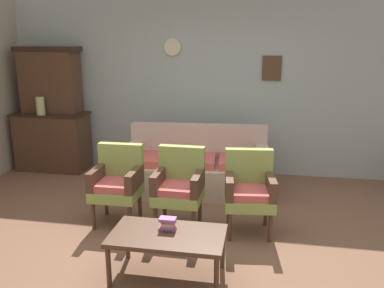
{
  "coord_description": "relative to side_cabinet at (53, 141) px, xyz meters",
  "views": [
    {
      "loc": [
        0.79,
        -3.45,
        2.05
      ],
      "look_at": [
        -0.02,
        1.03,
        0.85
      ],
      "focal_mm": 36.93,
      "sensor_mm": 36.0,
      "label": 1
    }
  ],
  "objects": [
    {
      "name": "ground_plane",
      "position": [
        2.53,
        -2.25,
        -0.47
      ],
      "size": [
        7.68,
        7.68,
        0.0
      ],
      "primitive_type": "plane",
      "color": "brown"
    },
    {
      "name": "wall_back_with_decor",
      "position": [
        2.53,
        0.38,
        0.89
      ],
      "size": [
        6.4,
        0.09,
        2.7
      ],
      "color": "#939E99",
      "rests_on": "ground"
    },
    {
      "name": "side_cabinet",
      "position": [
        0.0,
        0.0,
        0.0
      ],
      "size": [
        1.16,
        0.55,
        0.93
      ],
      "color": "#472D1E",
      "rests_on": "ground"
    },
    {
      "name": "cabinet_upper_hutch",
      "position": [
        0.0,
        0.08,
        0.98
      ],
      "size": [
        0.99,
        0.38,
        1.03
      ],
      "color": "#472D1E",
      "rests_on": "side_cabinet"
    },
    {
      "name": "vase_on_cabinet",
      "position": [
        -0.06,
        -0.17,
        0.6
      ],
      "size": [
        0.13,
        0.13,
        0.28
      ],
      "primitive_type": "cylinder",
      "color": "tan",
      "rests_on": "side_cabinet"
    },
    {
      "name": "floral_couch",
      "position": [
        2.47,
        -0.57,
        -0.14
      ],
      "size": [
        1.99,
        0.95,
        0.9
      ],
      "color": "tan",
      "rests_on": "ground"
    },
    {
      "name": "armchair_by_doorway",
      "position": [
        1.73,
        -1.68,
        0.03
      ],
      "size": [
        0.53,
        0.5,
        0.9
      ],
      "color": "#849947",
      "rests_on": "ground"
    },
    {
      "name": "armchair_near_couch_end",
      "position": [
        2.45,
        -1.66,
        0.03
      ],
      "size": [
        0.53,
        0.5,
        0.9
      ],
      "color": "#849947",
      "rests_on": "ground"
    },
    {
      "name": "armchair_near_cabinet",
      "position": [
        3.22,
        -1.65,
        0.03
      ],
      "size": [
        0.57,
        0.55,
        0.9
      ],
      "color": "#849947",
      "rests_on": "ground"
    },
    {
      "name": "coffee_table",
      "position": [
        2.56,
        -2.67,
        -0.09
      ],
      "size": [
        1.0,
        0.56,
        0.42
      ],
      "color": "#472D1E",
      "rests_on": "ground"
    },
    {
      "name": "book_stack_on_table",
      "position": [
        2.55,
        -2.59,
        0.01
      ],
      "size": [
        0.15,
        0.12,
        0.11
      ],
      "color": "#A9444E",
      "rests_on": "coffee_table"
    }
  ]
}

